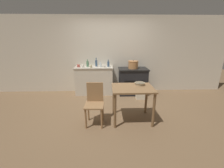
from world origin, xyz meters
TOP-DOWN VIEW (x-y plane):
  - ground_plane at (0.00, 0.00)m, footprint 14.00×14.00m
  - wall_back at (0.00, 1.58)m, footprint 8.00×0.07m
  - counter_cabinet at (-0.57, 1.29)m, footprint 1.25×0.55m
  - stove at (0.73, 1.24)m, footprint 0.95×0.66m
  - work_table at (0.43, -0.51)m, footprint 0.90×0.72m
  - chair at (-0.41, -0.60)m, footprint 0.42×0.42m
  - flour_sack at (0.90, 0.74)m, footprint 0.27×0.19m
  - stock_pot at (0.72, 1.22)m, footprint 0.33×0.33m
  - mixing_bowl_large at (0.61, -0.35)m, footprint 0.24×0.24m
  - bottle_far_left at (-0.78, 1.35)m, footprint 0.08×0.08m
  - bottle_left at (-0.35, 1.32)m, footprint 0.07×0.07m
  - bottle_mid_left at (-0.09, 1.32)m, footprint 0.07×0.07m
  - bottle_center_left at (-0.49, 1.39)m, footprint 0.07×0.07m
  - cup_center at (-0.23, 1.17)m, footprint 0.08×0.08m
  - cup_center_right at (-0.92, 1.22)m, footprint 0.09×0.09m
  - cup_mid_right at (-0.65, 1.13)m, footprint 0.08×0.08m
  - cup_right at (-1.07, 1.27)m, footprint 0.09×0.09m

SIDE VIEW (x-z plane):
  - ground_plane at x=0.00m, z-range 0.00..0.00m
  - flour_sack at x=0.90m, z-range 0.00..0.36m
  - stove at x=0.73m, z-range 0.00..0.88m
  - counter_cabinet at x=-0.57m, z-range 0.00..0.93m
  - chair at x=-0.41m, z-range 0.04..0.95m
  - work_table at x=0.43m, z-range 0.26..1.06m
  - mixing_bowl_large at x=0.61m, z-range 0.80..0.86m
  - cup_center_right at x=-0.92m, z-range 0.92..1.00m
  - cup_center at x=-0.23m, z-range 0.92..1.00m
  - cup_right at x=-1.07m, z-range 0.92..1.01m
  - cup_mid_right at x=-0.65m, z-range 0.92..1.02m
  - bottle_left at x=-0.35m, z-range 0.91..1.07m
  - stock_pot at x=0.72m, z-range 0.86..1.14m
  - bottle_mid_left at x=-0.09m, z-range 0.90..1.13m
  - bottle_far_left at x=-0.78m, z-range 0.90..1.13m
  - bottle_center_left at x=-0.49m, z-range 0.89..1.18m
  - wall_back at x=0.00m, z-range 0.00..2.55m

